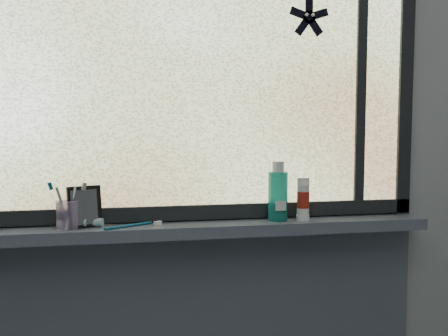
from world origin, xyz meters
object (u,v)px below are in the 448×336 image
vanity_mirror (85,207)px  cream_tube (303,198)px  toothbrush_cup (67,215)px  mouthwash_bottle (278,191)px

vanity_mirror → cream_tube: (0.73, -0.01, 0.01)m
toothbrush_cup → cream_tube: (0.78, 0.00, 0.03)m
vanity_mirror → toothbrush_cup: 0.06m
vanity_mirror → mouthwash_bottle: mouthwash_bottle is taller
mouthwash_bottle → cream_tube: 0.09m
toothbrush_cup → mouthwash_bottle: 0.70m
vanity_mirror → cream_tube: vanity_mirror is taller
mouthwash_bottle → cream_tube: mouthwash_bottle is taller
vanity_mirror → toothbrush_cup: size_ratio=1.50×
cream_tube → vanity_mirror: bearing=178.8°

